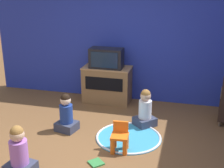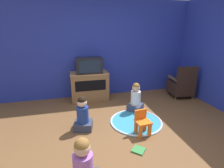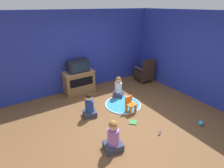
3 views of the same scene
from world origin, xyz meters
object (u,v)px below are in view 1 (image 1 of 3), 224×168
at_px(tv_cabinet, 107,84).
at_px(yellow_kid_chair, 120,139).
at_px(television, 106,58).
at_px(child_watching_right, 66,115).
at_px(book, 96,163).
at_px(child_watching_left, 145,110).
at_px(child_watching_center, 19,154).

xyz_separation_m(tv_cabinet, yellow_kid_chair, (0.73, -1.91, -0.19)).
xyz_separation_m(television, child_watching_right, (-0.32, -1.43, -0.67)).
bearing_deg(book, child_watching_left, -65.21).
bearing_deg(yellow_kid_chair, tv_cabinet, 106.01).
relative_size(yellow_kid_chair, child_watching_center, 0.63).
xyz_separation_m(child_watching_left, child_watching_right, (-1.28, -0.52, -0.01)).
xyz_separation_m(television, yellow_kid_chair, (0.73, -1.86, -0.76)).
xyz_separation_m(yellow_kid_chair, child_watching_left, (0.23, 0.95, 0.10)).
distance_m(tv_cabinet, child_watching_center, 2.86).
height_order(child_watching_center, child_watching_right, child_watching_center).
bearing_deg(television, tv_cabinet, 90.00).
bearing_deg(child_watching_left, book, -155.57).
xyz_separation_m(tv_cabinet, child_watching_left, (0.96, -0.96, -0.09)).
height_order(yellow_kid_chair, book, yellow_kid_chair).
distance_m(yellow_kid_chair, child_watching_right, 1.13).
xyz_separation_m(child_watching_center, book, (0.91, 0.48, -0.30)).
xyz_separation_m(tv_cabinet, child_watching_right, (-0.32, -1.48, -0.10)).
height_order(television, child_watching_left, television).
bearing_deg(child_watching_center, yellow_kid_chair, 47.17).
distance_m(television, child_watching_center, 2.88).
bearing_deg(tv_cabinet, child_watching_center, -98.68).
height_order(television, child_watching_right, television).
xyz_separation_m(child_watching_left, child_watching_center, (-1.39, -1.87, 0.01)).
relative_size(tv_cabinet, child_watching_left, 1.46).
relative_size(television, child_watching_center, 0.95).
distance_m(tv_cabinet, yellow_kid_chair, 2.05).
height_order(child_watching_center, book, child_watching_center).
bearing_deg(yellow_kid_chair, child_watching_right, 152.75).
xyz_separation_m(yellow_kid_chair, child_watching_right, (-1.05, 0.43, 0.09)).
bearing_deg(child_watching_left, child_watching_center, -173.11).
bearing_deg(child_watching_left, tv_cabinet, 88.70).
height_order(yellow_kid_chair, child_watching_center, child_watching_center).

